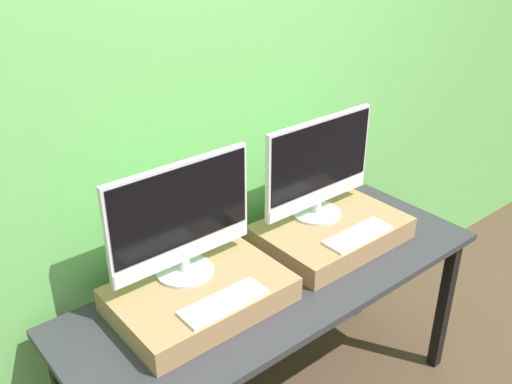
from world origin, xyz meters
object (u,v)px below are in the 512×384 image
object	(u,v)px
monitor_right	(319,167)
keyboard_right	(358,235)
monitor_left	(181,219)
keyboard_left	(224,302)

from	to	relation	value
monitor_right	keyboard_right	distance (m)	0.33
monitor_left	keyboard_left	world-z (taller)	monitor_left
keyboard_left	monitor_right	size ratio (longest dim) A/B	0.55
monitor_right	keyboard_left	bearing A→B (deg)	-160.65
keyboard_left	monitor_right	xyz separation A→B (m)	(0.69, 0.24, 0.22)
monitor_left	keyboard_right	size ratio (longest dim) A/B	1.82
monitor_right	keyboard_right	world-z (taller)	monitor_right
monitor_left	keyboard_right	xyz separation A→B (m)	(0.69, -0.24, -0.22)
monitor_left	monitor_right	xyz separation A→B (m)	(0.69, 0.00, 0.00)
monitor_left	keyboard_left	xyz separation A→B (m)	(-0.00, -0.24, -0.22)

